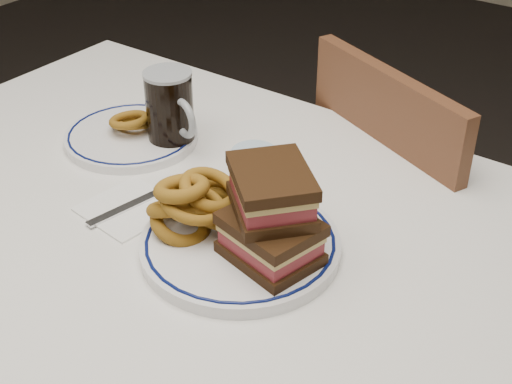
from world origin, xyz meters
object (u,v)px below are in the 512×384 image
Objects in this scene: main_plate at (240,244)px; far_plate at (132,136)px; chair_far at (413,234)px; beer_mug at (171,109)px; reuben_sandwich at (271,215)px.

far_plate is (-0.37, 0.15, -0.00)m from main_plate.
chair_far is 3.56× the size of far_plate.
main_plate is 0.39m from far_plate.
far_plate is (-0.43, -0.39, 0.28)m from chair_far.
beer_mug reaches higher than far_plate.
beer_mug reaches higher than chair_far.
reuben_sandwich reaches higher than beer_mug.
chair_far is 5.26× the size of reuben_sandwich.
main_plate is 1.77× the size of reuben_sandwich.
main_plate is at bearing -31.39° from beer_mug.
main_plate reaches higher than far_plate.
beer_mug is (-0.29, 0.18, 0.06)m from main_plate.
far_plate is at bearing 158.31° from main_plate.
reuben_sandwich is (-0.00, -0.53, 0.35)m from chair_far.
beer_mug is 0.59× the size of far_plate.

